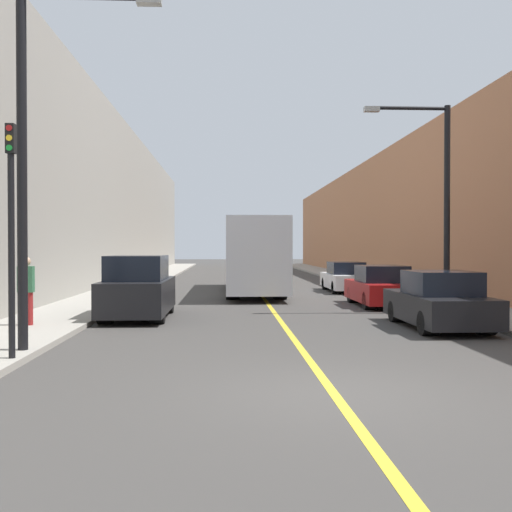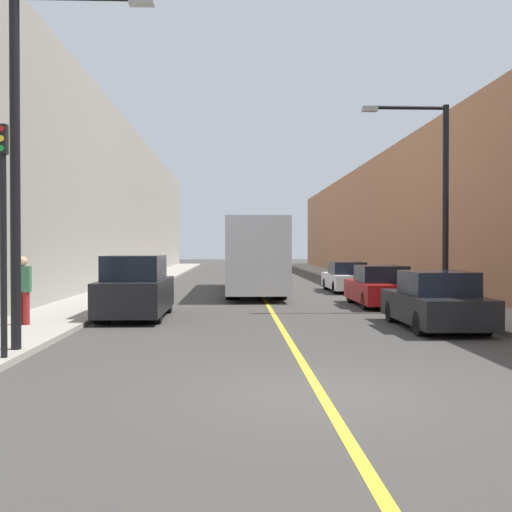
# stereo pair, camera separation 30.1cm
# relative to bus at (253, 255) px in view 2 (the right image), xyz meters

# --- Properties ---
(ground_plane) EXTENTS (200.00, 200.00, 0.00)m
(ground_plane) POSITION_rel_bus_xyz_m (0.35, -19.93, -1.83)
(ground_plane) COLOR #3F3D3A
(sidewalk_left) EXTENTS (2.65, 72.00, 0.14)m
(sidewalk_left) POSITION_rel_bus_xyz_m (-6.36, 10.07, -1.77)
(sidewalk_left) COLOR #9E998E
(sidewalk_left) RESTS_ON ground
(sidewalk_right) EXTENTS (2.65, 72.00, 0.14)m
(sidewalk_right) POSITION_rel_bus_xyz_m (7.06, 10.07, -1.77)
(sidewalk_right) COLOR #9E998E
(sidewalk_right) RESTS_ON ground
(building_row_left) EXTENTS (4.00, 72.00, 10.24)m
(building_row_left) POSITION_rel_bus_xyz_m (-9.68, 10.07, 3.29)
(building_row_left) COLOR gray
(building_row_left) RESTS_ON ground
(building_row_right) EXTENTS (4.00, 72.00, 8.17)m
(building_row_right) POSITION_rel_bus_xyz_m (10.38, 10.07, 2.25)
(building_row_right) COLOR #B2724C
(building_row_right) RESTS_ON ground
(road_center_line) EXTENTS (0.16, 72.00, 0.01)m
(road_center_line) POSITION_rel_bus_xyz_m (0.35, 10.07, -1.83)
(road_center_line) COLOR gold
(road_center_line) RESTS_ON ground
(bus) EXTENTS (2.54, 12.17, 3.42)m
(bus) POSITION_rel_bus_xyz_m (0.00, 0.00, 0.00)
(bus) COLOR silver
(bus) RESTS_ON ground
(parked_suv_left) EXTENTS (1.89, 4.49, 1.94)m
(parked_suv_left) POSITION_rel_bus_xyz_m (-3.97, -10.23, -0.94)
(parked_suv_left) COLOR black
(parked_suv_left) RESTS_ON ground
(car_right_near) EXTENTS (1.86, 4.36, 1.56)m
(car_right_near) POSITION_rel_bus_xyz_m (4.49, -12.89, -1.14)
(car_right_near) COLOR black
(car_right_near) RESTS_ON ground
(car_right_mid) EXTENTS (1.85, 4.30, 1.52)m
(car_right_mid) POSITION_rel_bus_xyz_m (4.48, -6.80, -1.15)
(car_right_mid) COLOR maroon
(car_right_mid) RESTS_ON ground
(car_right_far) EXTENTS (1.77, 4.54, 1.47)m
(car_right_far) POSITION_rel_bus_xyz_m (4.60, 0.44, -1.17)
(car_right_far) COLOR silver
(car_right_far) RESTS_ON ground
(street_lamp_left) EXTENTS (2.88, 0.24, 7.17)m
(street_lamp_left) POSITION_rel_bus_xyz_m (-5.06, -16.59, 2.45)
(street_lamp_left) COLOR black
(street_lamp_left) RESTS_ON sidewalk_left
(street_lamp_right) EXTENTS (2.88, 0.24, 6.73)m
(street_lamp_right) POSITION_rel_bus_xyz_m (5.75, -9.32, 2.22)
(street_lamp_right) COLOR black
(street_lamp_right) RESTS_ON sidewalk_right
(traffic_light) EXTENTS (0.16, 0.18, 4.34)m
(traffic_light) POSITION_rel_bus_xyz_m (-5.24, -17.49, 0.66)
(traffic_light) COLOR black
(traffic_light) RESTS_ON sidewalk_left
(pedestrian) EXTENTS (0.40, 0.25, 1.81)m
(pedestrian) POSITION_rel_bus_xyz_m (-6.55, -12.73, -0.76)
(pedestrian) COLOR maroon
(pedestrian) RESTS_ON sidewalk_left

